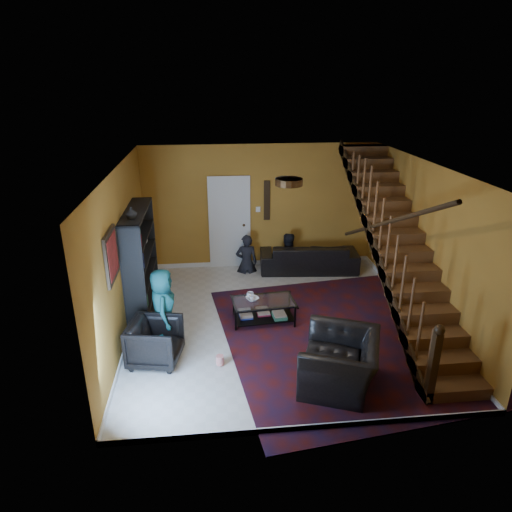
{
  "coord_description": "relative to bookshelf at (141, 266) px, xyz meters",
  "views": [
    {
      "loc": [
        -1.15,
        -7.16,
        4.15
      ],
      "look_at": [
        -0.35,
        0.4,
        1.14
      ],
      "focal_mm": 32.0,
      "sensor_mm": 36.0,
      "label": 1
    }
  ],
  "objects": [
    {
      "name": "floor",
      "position": [
        2.4,
        -0.6,
        -0.96
      ],
      "size": [
        5.5,
        5.5,
        0.0
      ],
      "primitive_type": "plane",
      "color": "beige",
      "rests_on": "ground"
    },
    {
      "name": "room",
      "position": [
        1.07,
        0.73,
        -0.91
      ],
      "size": [
        5.5,
        5.5,
        5.5
      ],
      "color": "#B67C28",
      "rests_on": "ground"
    },
    {
      "name": "staircase",
      "position": [
        4.53,
        -0.6,
        0.43
      ],
      "size": [
        0.95,
        5.02,
        3.18
      ],
      "color": "brown",
      "rests_on": "floor"
    },
    {
      "name": "bookshelf",
      "position": [
        0.0,
        0.0,
        0.0
      ],
      "size": [
        0.35,
        1.8,
        2.0
      ],
      "color": "black",
      "rests_on": "floor"
    },
    {
      "name": "door",
      "position": [
        1.7,
        2.12,
        0.06
      ],
      "size": [
        0.82,
        0.05,
        2.05
      ],
      "primitive_type": "cube",
      "color": "silver",
      "rests_on": "floor"
    },
    {
      "name": "framed_picture",
      "position": [
        -0.17,
        -1.5,
        0.79
      ],
      "size": [
        0.04,
        0.74,
        0.74
      ],
      "primitive_type": "cube",
      "color": "maroon",
      "rests_on": "room"
    },
    {
      "name": "wall_hanging",
      "position": [
        2.55,
        2.13,
        0.59
      ],
      "size": [
        0.14,
        0.03,
        0.9
      ],
      "primitive_type": "cube",
      "color": "black",
      "rests_on": "room"
    },
    {
      "name": "ceiling_fixture",
      "position": [
        2.4,
        -1.4,
        1.78
      ],
      "size": [
        0.4,
        0.4,
        0.1
      ],
      "primitive_type": "cylinder",
      "color": "#3F2814",
      "rests_on": "room"
    },
    {
      "name": "rug",
      "position": [
        3.45,
        -1.26,
        -0.95
      ],
      "size": [
        4.44,
        4.92,
        0.02
      ],
      "primitive_type": "cube",
      "rotation": [
        0.0,
        0.0,
        0.13
      ],
      "color": "#430E0C",
      "rests_on": "floor"
    },
    {
      "name": "sofa",
      "position": [
        3.47,
        1.7,
        -0.64
      ],
      "size": [
        2.26,
        1.05,
        0.64
      ],
      "primitive_type": "imported",
      "rotation": [
        0.0,
        0.0,
        3.05
      ],
      "color": "black",
      "rests_on": "floor"
    },
    {
      "name": "armchair_left",
      "position": [
        0.35,
        -1.61,
        -0.62
      ],
      "size": [
        0.89,
        0.88,
        0.7
      ],
      "primitive_type": "imported",
      "rotation": [
        0.0,
        0.0,
        1.38
      ],
      "color": "black",
      "rests_on": "floor"
    },
    {
      "name": "armchair_right",
      "position": [
        3.01,
        -2.47,
        -0.58
      ],
      "size": [
        1.39,
        1.48,
        0.77
      ],
      "primitive_type": "imported",
      "rotation": [
        0.0,
        0.0,
        -1.95
      ],
      "color": "black",
      "rests_on": "floor"
    },
    {
      "name": "person_adult_a",
      "position": [
        2.05,
        1.75,
        -0.75
      ],
      "size": [
        0.5,
        0.34,
        1.33
      ],
      "primitive_type": "imported",
      "rotation": [
        0.0,
        0.0,
        3.11
      ],
      "color": "black",
      "rests_on": "sofa"
    },
    {
      "name": "person_adult_b",
      "position": [
        2.97,
        1.75,
        -0.75
      ],
      "size": [
        0.65,
        0.51,
        1.33
      ],
      "primitive_type": "imported",
      "rotation": [
        0.0,
        0.0,
        3.14
      ],
      "color": "black",
      "rests_on": "sofa"
    },
    {
      "name": "person_child",
      "position": [
        0.45,
        -1.1,
        -0.3
      ],
      "size": [
        0.46,
        0.67,
        1.33
      ],
      "primitive_type": "imported",
      "rotation": [
        0.0,
        0.0,
        1.62
      ],
      "color": "#18565C",
      "rests_on": "armchair_left"
    },
    {
      "name": "coffee_table",
      "position": [
        2.16,
        -0.55,
        -0.73
      ],
      "size": [
        1.15,
        0.74,
        0.42
      ],
      "rotation": [
        0.0,
        0.0,
        0.09
      ],
      "color": "black",
      "rests_on": "floor"
    },
    {
      "name": "cup_a",
      "position": [
        1.93,
        -0.4,
        -0.49
      ],
      "size": [
        0.15,
        0.15,
        0.1
      ],
      "primitive_type": "imported",
      "rotation": [
        0.0,
        0.0,
        0.19
      ],
      "color": "#999999",
      "rests_on": "coffee_table"
    },
    {
      "name": "cup_b",
      "position": [
        1.95,
        -0.52,
        -0.5
      ],
      "size": [
        0.14,
        0.14,
        0.1
      ],
      "primitive_type": "imported",
      "rotation": [
        0.0,
        0.0,
        -0.4
      ],
      "color": "#999999",
      "rests_on": "coffee_table"
    },
    {
      "name": "bowl",
      "position": [
        1.96,
        -0.51,
        -0.52
      ],
      "size": [
        0.29,
        0.29,
        0.05
      ],
      "primitive_type": "imported",
      "rotation": [
        0.0,
        0.0,
        0.43
      ],
      "color": "#999999",
      "rests_on": "coffee_table"
    },
    {
      "name": "vase",
      "position": [
        -0.0,
        -0.5,
        1.13
      ],
      "size": [
        0.18,
        0.18,
        0.19
      ],
      "primitive_type": "imported",
      "color": "#999999",
      "rests_on": "bookshelf"
    },
    {
      "name": "popcorn_bucket",
      "position": [
        1.33,
        -1.82,
        -0.87
      ],
      "size": [
        0.17,
        0.17,
        0.14
      ],
      "primitive_type": "cylinder",
      "rotation": [
        0.0,
        0.0,
        -0.44
      ],
      "color": "red",
      "rests_on": "rug"
    }
  ]
}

